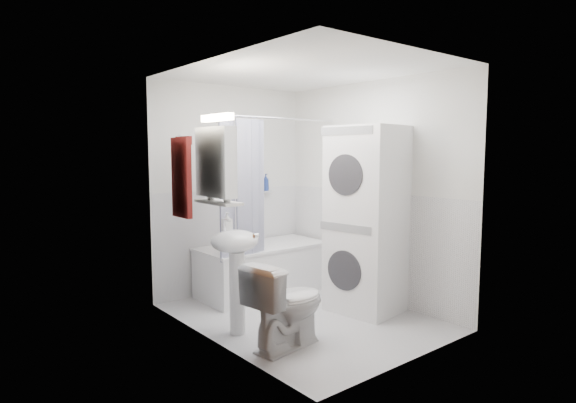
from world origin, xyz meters
TOP-DOWN VIEW (x-y plane):
  - floor at (0.00, 0.00)m, footprint 2.60×2.60m
  - room_walls at (0.00, 0.00)m, footprint 2.60×2.60m
  - wainscot at (0.00, 0.29)m, footprint 1.98×2.58m
  - door at (-0.95, -0.55)m, footprint 0.05×2.00m
  - bathtub at (0.18, 0.92)m, footprint 1.48×0.70m
  - tub_spout at (0.38, 1.25)m, footprint 0.04×0.12m
  - curtain_rod at (0.18, 0.63)m, footprint 1.66×0.02m
  - shower_curtain at (-0.28, 0.63)m, footprint 0.55×0.02m
  - sink at (-0.75, 0.04)m, footprint 0.44×0.37m
  - medicine_cabinet at (-0.90, 0.10)m, footprint 0.13×0.50m
  - shelf at (-0.89, 0.10)m, footprint 0.18×0.54m
  - shower_caddy at (0.43, 1.24)m, footprint 0.22×0.06m
  - towel at (-0.94, 0.69)m, footprint 0.07×0.32m
  - washer_dryer at (0.68, -0.24)m, footprint 0.76×0.76m
  - toilet at (-0.58, -0.47)m, footprint 0.80×0.52m
  - soap_pump at (-0.71, 0.25)m, footprint 0.08×0.17m
  - shelf_bottle at (-0.89, -0.05)m, footprint 0.07×0.18m
  - shelf_cup at (-0.89, 0.22)m, footprint 0.10×0.09m
  - shampoo_a at (0.35, 1.24)m, footprint 0.13×0.17m
  - shampoo_b at (0.47, 1.24)m, footprint 0.08×0.21m

SIDE VIEW (x-z plane):
  - floor at x=0.00m, z-range 0.00..0.00m
  - bathtub at x=0.18m, z-range 0.03..0.60m
  - toilet at x=-0.58m, z-range 0.00..0.73m
  - wainscot at x=0.00m, z-range -0.69..1.89m
  - sink at x=-0.75m, z-range 0.18..1.22m
  - tub_spout at x=0.38m, z-range 0.87..0.91m
  - soap_pump at x=-0.71m, z-range 0.91..0.99m
  - washer_dryer at x=0.68m, z-range 0.00..1.90m
  - door at x=-0.95m, z-range 0.00..2.00m
  - shower_caddy at x=0.43m, z-range 1.14..1.16m
  - shelf at x=-0.89m, z-range 1.19..1.21m
  - shampoo_b at x=0.47m, z-range 1.16..1.24m
  - shampoo_a at x=0.35m, z-range 1.16..1.29m
  - shelf_bottle at x=-0.89m, z-range 1.21..1.28m
  - shower_curtain at x=-0.28m, z-range 0.52..1.98m
  - shelf_cup at x=-0.89m, z-range 1.21..1.31m
  - towel at x=-0.94m, z-range 1.02..1.80m
  - room_walls at x=0.00m, z-range 0.19..2.79m
  - medicine_cabinet at x=-0.90m, z-range 1.21..1.92m
  - curtain_rod at x=0.18m, z-range 1.99..2.01m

